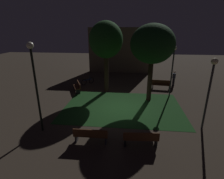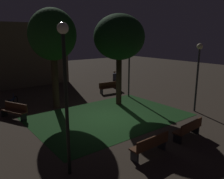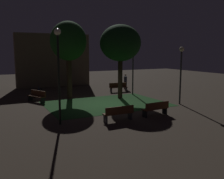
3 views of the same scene
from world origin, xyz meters
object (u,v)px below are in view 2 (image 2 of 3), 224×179
Objects in this scene: bench_by_lamp at (150,145)px; lamp_post_plaza_east at (65,78)px; tree_right_canopy at (119,38)px; pedestrian at (114,79)px; lamp_post_near_wall at (129,59)px; bench_lawn_edge at (189,129)px; bicycle at (12,102)px; tree_left_canopy at (53,36)px; lamp_post_path_center at (198,66)px; bench_corner at (109,87)px; bench_front_left at (14,110)px.

lamp_post_plaza_east is (-3.14, 0.88, 2.94)m from bench_by_lamp.
pedestrian is at bearing 54.95° from tree_right_canopy.
lamp_post_near_wall is at bearing 37.10° from lamp_post_plaza_east.
bench_lawn_edge is at bearing -110.26° from pedestrian.
tree_right_canopy is 4.82× the size of bicycle.
tree_right_canopy is at bearing -150.39° from lamp_post_near_wall.
tree_left_canopy is (-0.30, 8.19, 4.23)m from bench_by_lamp.
lamp_post_path_center is (6.38, 2.10, 2.45)m from bench_by_lamp.
lamp_post_plaza_east is 13.78m from pedestrian.
bench_by_lamp is at bearing -87.90° from tree_left_canopy.
bicycle is at bearing -178.00° from pedestrian.
lamp_post_plaza_east reaches higher than pedestrian.
tree_right_canopy is at bearing -125.05° from pedestrian.
tree_left_canopy is 8.09m from pedestrian.
tree_right_canopy reaches higher than bench_corner.
lamp_post_near_wall reaches higher than lamp_post_path_center.
tree_right_canopy is at bearing 81.39° from bench_lawn_edge.
tree_right_canopy is at bearing -31.78° from bicycle.
bench_corner is 0.43× the size of lamp_post_path_center.
bench_lawn_edge is 0.99× the size of bench_corner.
bench_by_lamp is at bearing -121.70° from pedestrian.
pedestrian is at bearing 69.74° from bench_lawn_edge.
bench_lawn_edge is 1.00× the size of bench_front_left.
bench_corner is 3.25m from lamp_post_near_wall.
lamp_post_plaza_east is at bearing -142.90° from lamp_post_near_wall.
lamp_post_path_center is 3.35× the size of bicycle.
lamp_post_plaza_east is at bearing 171.24° from bench_lawn_edge.
bicycle reaches higher than bench_corner.
tree_left_canopy reaches higher than bench_front_left.
lamp_post_path_center is at bearing -56.02° from tree_right_canopy.
lamp_post_path_center is 0.84× the size of lamp_post_plaza_east.
bicycle reaches higher than bench_front_left.
bicycle reaches higher than bench_lawn_edge.
tree_right_canopy is 1.20× the size of lamp_post_plaza_east.
lamp_post_plaza_east reaches higher than bicycle.
bench_lawn_edge is at bearing -70.53° from tree_left_canopy.
bench_corner is at bearing 46.13° from lamp_post_plaza_east.
pedestrian reaches higher than bicycle.
bench_by_lamp is 7.15m from lamp_post_path_center.
lamp_post_near_wall is 3.46× the size of bicycle.
lamp_post_path_center is 12.32m from bicycle.
bench_corner is 0.42× the size of lamp_post_near_wall.
bench_lawn_edge is 9.71m from bench_corner.
lamp_post_near_wall is at bearing -18.59° from bicycle.
bench_lawn_edge is at bearing -54.24° from bench_front_left.
bicycle is (-8.08, 2.72, -2.67)m from lamp_post_near_wall.
bicycle is (0.46, 2.26, -0.14)m from bench_front_left.
lamp_post_path_center is at bearing -31.37° from bench_front_left.
bench_by_lamp and bench_lawn_edge have the same top height.
bench_lawn_edge is at bearing 0.00° from bench_by_lamp.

